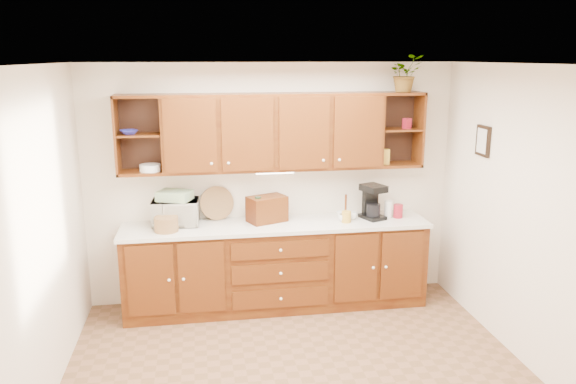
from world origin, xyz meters
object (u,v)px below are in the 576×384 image
object	(u,v)px
potted_plant	(405,73)
microwave	(175,212)
coffee_maker	(372,202)
bread_box	(267,209)

from	to	relation	value
potted_plant	microwave	bearing A→B (deg)	179.53
microwave	coffee_maker	bearing A→B (deg)	0.51
bread_box	microwave	bearing A→B (deg)	155.24
microwave	coffee_maker	world-z (taller)	coffee_maker
bread_box	potted_plant	world-z (taller)	potted_plant
bread_box	coffee_maker	xyz separation A→B (m)	(1.15, -0.05, 0.04)
microwave	bread_box	size ratio (longest dim) A/B	1.22
coffee_maker	microwave	bearing A→B (deg)	156.35
potted_plant	bread_box	bearing A→B (deg)	-179.33
microwave	coffee_maker	size ratio (longest dim) A/B	1.28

